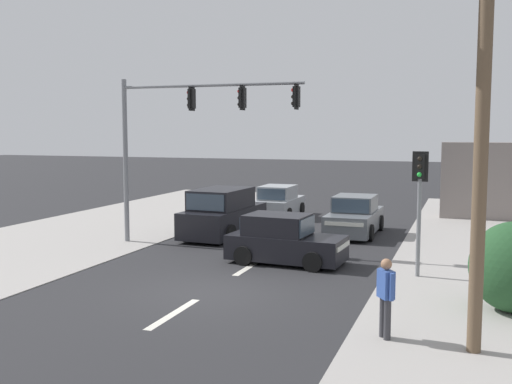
% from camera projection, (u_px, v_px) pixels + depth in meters
% --- Properties ---
extents(ground_plane, '(140.00, 140.00, 0.00)m').
position_uv_depth(ground_plane, '(209.00, 292.00, 15.41)').
color(ground_plane, '#28282B').
extents(lane_dash_near, '(0.20, 2.40, 0.01)m').
position_uv_depth(lane_dash_near, '(173.00, 314.00, 13.53)').
color(lane_dash_near, silver).
rests_on(lane_dash_near, ground).
extents(lane_dash_mid, '(0.20, 2.40, 0.01)m').
position_uv_depth(lane_dash_mid, '(249.00, 267.00, 18.22)').
color(lane_dash_mid, silver).
rests_on(lane_dash_mid, ground).
extents(lane_dash_far, '(0.20, 2.40, 0.01)m').
position_uv_depth(lane_dash_far, '(294.00, 239.00, 22.91)').
color(lane_dash_far, silver).
rests_on(lane_dash_far, ground).
extents(kerb_left_verge, '(8.00, 40.00, 0.02)m').
position_uv_depth(kerb_left_verge, '(42.00, 243.00, 21.98)').
color(kerb_left_verge, '#A39E99').
rests_on(kerb_left_verge, ground).
extents(utility_pole_foreground_right, '(3.78, 0.37, 10.63)m').
position_uv_depth(utility_pole_foreground_right, '(478.00, 43.00, 10.64)').
color(utility_pole_foreground_right, brown).
rests_on(utility_pole_foreground_right, ground).
extents(traffic_signal_mast, '(6.89, 0.45, 6.00)m').
position_uv_depth(traffic_signal_mast, '(183.00, 124.00, 21.18)').
color(traffic_signal_mast, slate).
rests_on(traffic_signal_mast, ground).
extents(pedestal_signal_right_kerb, '(0.44, 0.30, 3.56)m').
position_uv_depth(pedestal_signal_right_kerb, '(420.00, 192.00, 16.71)').
color(pedestal_signal_right_kerb, slate).
rests_on(pedestal_signal_right_kerb, ground).
extents(hatchback_oncoming_near, '(3.73, 1.96, 1.53)m').
position_uv_depth(hatchback_oncoming_near, '(284.00, 241.00, 18.69)').
color(hatchback_oncoming_near, black).
rests_on(hatchback_oncoming_near, ground).
extents(hatchback_receding_far, '(1.79, 3.65, 1.53)m').
position_uv_depth(hatchback_receding_far, '(279.00, 202.00, 28.79)').
color(hatchback_receding_far, '#A3A8AD').
rests_on(hatchback_receding_far, ground).
extents(sedan_crossing_left, '(1.91, 4.25, 1.56)m').
position_uv_depth(sedan_crossing_left, '(355.00, 217.00, 23.90)').
color(sedan_crossing_left, slate).
rests_on(sedan_crossing_left, ground).
extents(suv_kerbside_parked, '(2.24, 4.62, 1.90)m').
position_uv_depth(suv_kerbside_parked, '(223.00, 214.00, 23.41)').
color(suv_kerbside_parked, black).
rests_on(suv_kerbside_parked, ground).
extents(pedestrian_at_kerb, '(0.39, 0.47, 1.63)m').
position_uv_depth(pedestrian_at_kerb, '(386.00, 294.00, 11.79)').
color(pedestrian_at_kerb, '#333338').
rests_on(pedestrian_at_kerb, ground).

